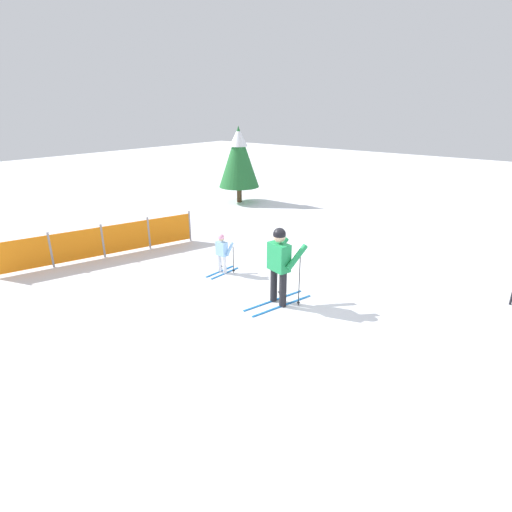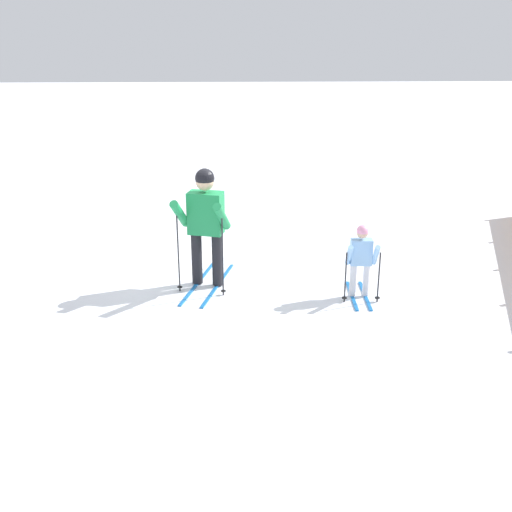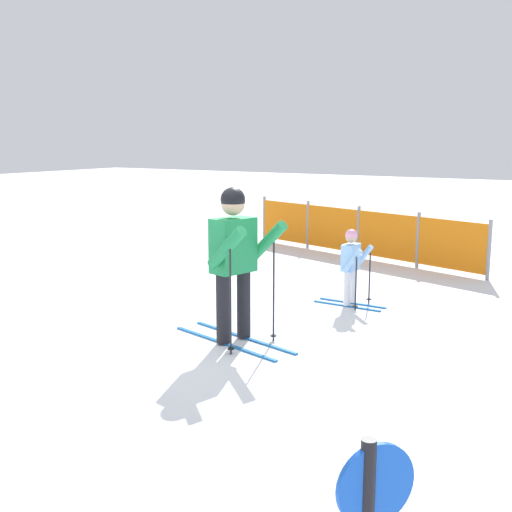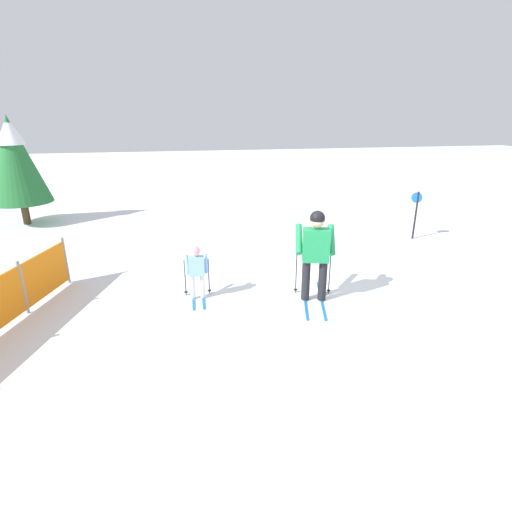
# 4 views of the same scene
# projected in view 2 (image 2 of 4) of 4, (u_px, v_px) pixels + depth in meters

# --- Properties ---
(ground_plane) EXTENTS (60.00, 60.00, 0.00)m
(ground_plane) POSITION_uv_depth(u_px,v_px,m) (203.00, 277.00, 9.48)
(ground_plane) COLOR white
(skier_adult) EXTENTS (1.64, 0.83, 1.70)m
(skier_adult) POSITION_uv_depth(u_px,v_px,m) (205.00, 218.00, 8.84)
(skier_adult) COLOR #1966B2
(skier_adult) RESTS_ON ground_plane
(skier_child) EXTENTS (0.97, 0.51, 1.03)m
(skier_child) POSITION_uv_depth(u_px,v_px,m) (361.00, 256.00, 8.61)
(skier_child) COLOR #1966B2
(skier_child) RESTS_ON ground_plane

